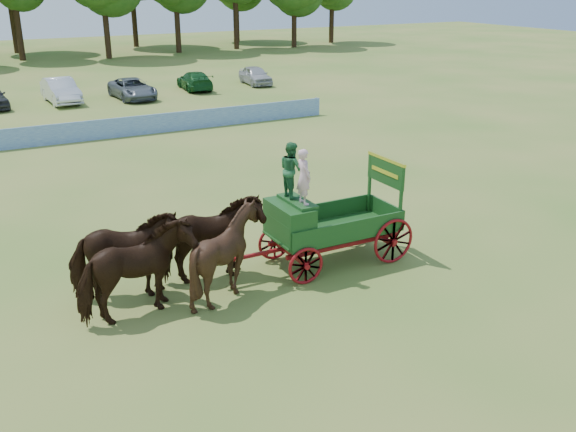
# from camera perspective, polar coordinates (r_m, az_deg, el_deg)

# --- Properties ---
(ground) EXTENTS (160.00, 160.00, 0.00)m
(ground) POSITION_cam_1_polar(r_m,az_deg,el_deg) (19.64, -0.36, -3.76)
(ground) COLOR olive
(ground) RESTS_ON ground
(horse_lead_left) EXTENTS (3.10, 1.81, 2.46)m
(horse_lead_left) POSITION_cam_1_polar(r_m,az_deg,el_deg) (16.31, -13.33, -4.90)
(horse_lead_left) COLOR #321C0D
(horse_lead_left) RESTS_ON ground
(horse_lead_right) EXTENTS (3.15, 2.00, 2.46)m
(horse_lead_right) POSITION_cam_1_polar(r_m,az_deg,el_deg) (17.29, -14.32, -3.49)
(horse_lead_right) COLOR #321C0D
(horse_lead_right) RESTS_ON ground
(horse_wheel_left) EXTENTS (2.63, 2.44, 2.46)m
(horse_wheel_left) POSITION_cam_1_polar(r_m,az_deg,el_deg) (16.98, -5.53, -3.35)
(horse_wheel_left) COLOR #321C0D
(horse_wheel_left) RESTS_ON ground
(horse_wheel_right) EXTENTS (3.00, 1.53, 2.46)m
(horse_wheel_right) POSITION_cam_1_polar(r_m,az_deg,el_deg) (17.93, -6.91, -2.09)
(horse_wheel_right) COLOR #321C0D
(horse_wheel_right) RESTS_ON ground
(farm_dray) EXTENTS (6.00, 2.00, 3.75)m
(farm_dray) POSITION_cam_1_polar(r_m,az_deg,el_deg) (18.53, 2.14, 0.25)
(farm_dray) COLOR maroon
(farm_dray) RESTS_ON ground
(sponsor_banner) EXTENTS (26.00, 0.08, 1.05)m
(sponsor_banner) POSITION_cam_1_polar(r_m,az_deg,el_deg) (35.43, -15.74, 7.48)
(sponsor_banner) COLOR #1E48A2
(sponsor_banner) RESTS_ON ground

